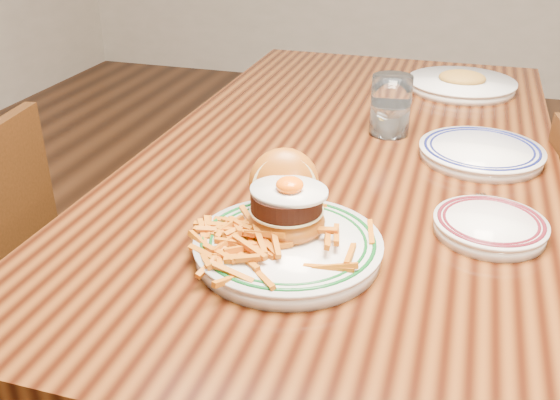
% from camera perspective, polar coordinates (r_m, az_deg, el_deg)
% --- Properties ---
extents(table, '(0.85, 1.60, 0.75)m').
position_cam_1_polar(table, '(1.38, 6.25, 1.22)').
color(table, black).
rests_on(table, floor).
extents(main_plate, '(0.29, 0.31, 0.14)m').
position_cam_1_polar(main_plate, '(0.96, 0.68, -2.64)').
color(main_plate, white).
rests_on(main_plate, table).
extents(side_plate, '(0.18, 0.19, 0.03)m').
position_cam_1_polar(side_plate, '(1.07, 18.66, -2.17)').
color(side_plate, white).
rests_on(side_plate, table).
extents(rear_plate, '(0.25, 0.25, 0.03)m').
position_cam_1_polar(rear_plate, '(1.36, 17.91, 4.24)').
color(rear_plate, white).
rests_on(rear_plate, table).
extents(water_glass, '(0.09, 0.09, 0.13)m').
position_cam_1_polar(water_glass, '(1.43, 10.06, 8.21)').
color(water_glass, white).
rests_on(water_glass, table).
extents(far_plate, '(0.29, 0.29, 0.05)m').
position_cam_1_polar(far_plate, '(1.81, 16.26, 10.18)').
color(far_plate, white).
rests_on(far_plate, table).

